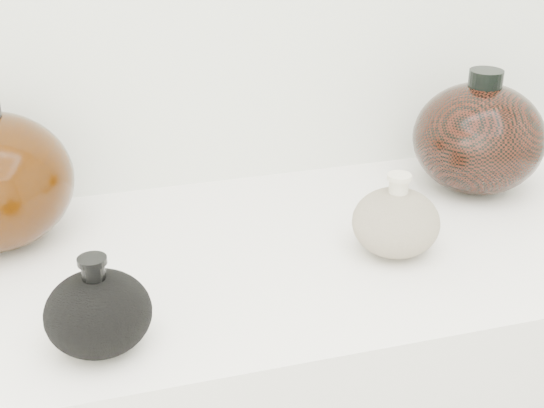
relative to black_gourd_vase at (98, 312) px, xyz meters
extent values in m
cube|color=silver|center=(0.21, 0.16, -0.06)|extent=(1.20, 0.50, 0.03)
ellipsoid|color=black|center=(0.00, 0.00, 0.00)|extent=(0.15, 0.15, 0.09)
cylinder|color=black|center=(0.00, 0.00, 0.05)|extent=(0.03, 0.03, 0.03)
cylinder|color=black|center=(0.00, 0.00, 0.07)|extent=(0.04, 0.04, 0.01)
ellipsoid|color=beige|center=(0.40, 0.11, 0.00)|extent=(0.13, 0.13, 0.09)
cylinder|color=beige|center=(0.40, 0.11, 0.05)|extent=(0.03, 0.03, 0.03)
cylinder|color=beige|center=(0.40, 0.11, 0.07)|extent=(0.04, 0.04, 0.01)
ellipsoid|color=black|center=(0.61, 0.26, 0.04)|extent=(0.22, 0.22, 0.17)
cylinder|color=black|center=(0.61, 0.26, 0.13)|extent=(0.06, 0.06, 0.03)
camera|label=1|loc=(-0.01, -0.72, 0.47)|focal=50.00mm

